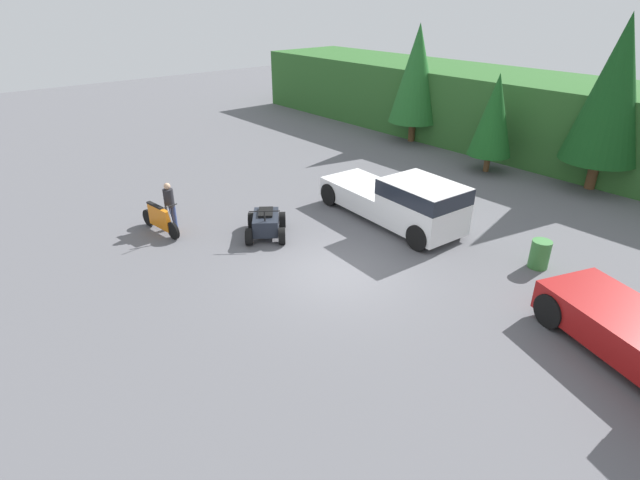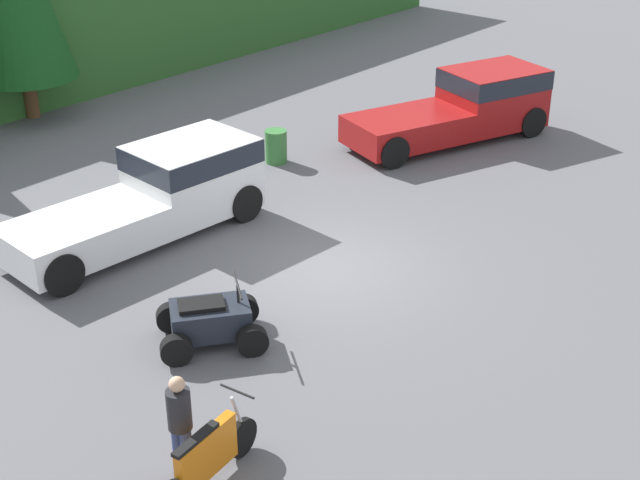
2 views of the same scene
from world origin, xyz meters
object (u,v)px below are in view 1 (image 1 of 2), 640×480
object	(u,v)px
quad_atv	(266,224)
steel_barrel	(540,254)
pickup_truck_second	(403,200)
rider_person	(170,204)
dirt_bike	(160,219)

from	to	relation	value
quad_atv	steel_barrel	bearing A→B (deg)	72.09
quad_atv	pickup_truck_second	bearing A→B (deg)	96.41
rider_person	steel_barrel	distance (m)	12.15
pickup_truck_second	steel_barrel	size ratio (longest dim) A/B	6.78
dirt_bike	rider_person	bearing A→B (deg)	90.44
dirt_bike	steel_barrel	size ratio (longest dim) A/B	2.49
pickup_truck_second	rider_person	bearing A→B (deg)	-124.39
quad_atv	rider_person	xyz separation A→B (m)	(-2.62, -2.21, 0.48)
rider_person	steel_barrel	size ratio (longest dim) A/B	1.91
steel_barrel	quad_atv	bearing A→B (deg)	-144.52
dirt_bike	quad_atv	world-z (taller)	dirt_bike
dirt_bike	rider_person	xyz separation A→B (m)	(-0.06, 0.45, 0.43)
pickup_truck_second	dirt_bike	distance (m)	8.44
dirt_bike	rider_person	size ratio (longest dim) A/B	1.30
pickup_truck_second	quad_atv	bearing A→B (deg)	-116.25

